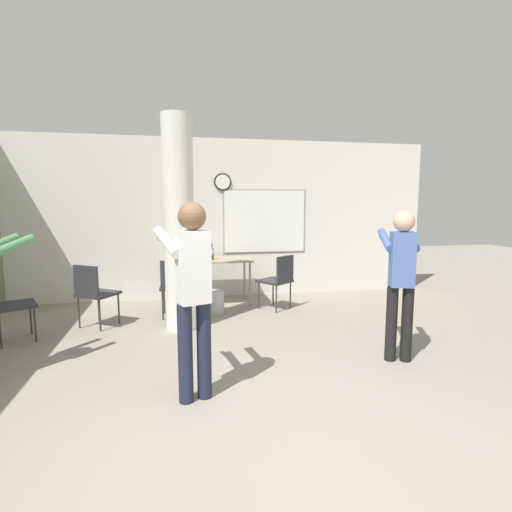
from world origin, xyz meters
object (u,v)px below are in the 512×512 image
chair_near_pillar (94,291)px  chair_by_left_wall (7,301)px  bottle_on_table (212,253)px  chair_table_left (175,283)px  person_playing_side (401,274)px  chair_table_right (278,278)px  folding_table (207,263)px  person_playing_front (192,286)px

chair_near_pillar → chair_by_left_wall: 1.00m
bottle_on_table → chair_near_pillar: size_ratio=0.31×
chair_table_left → person_playing_side: person_playing_side is taller
chair_table_right → chair_table_left: bearing=-175.2°
folding_table → person_playing_front: 3.30m
person_playing_front → bottle_on_table: bearing=81.9°
bottle_on_table → chair_near_pillar: 1.95m
chair_near_pillar → chair_table_left: size_ratio=1.00×
bottle_on_table → person_playing_side: size_ratio=0.17×
chair_by_left_wall → chair_table_left: bearing=19.5°
folding_table → chair_table_right: chair_table_right is taller
chair_by_left_wall → chair_table_right: (3.57, 0.83, 0.00)m
bottle_on_table → chair_table_left: bottle_on_table is taller
chair_by_left_wall → person_playing_front: size_ratio=0.52×
chair_near_pillar → chair_table_right: bearing=8.8°
chair_by_left_wall → chair_table_left: (1.97, 0.70, 0.00)m
chair_near_pillar → chair_table_right: 2.70m
folding_table → chair_near_pillar: chair_near_pillar is taller
chair_table_right → person_playing_front: size_ratio=0.52×
chair_by_left_wall → person_playing_side: size_ratio=0.54×
bottle_on_table → chair_by_left_wall: 2.94m
chair_table_right → chair_near_pillar: bearing=-171.2°
chair_near_pillar → person_playing_side: (3.40, -1.84, 0.43)m
person_playing_side → person_playing_front: (-2.19, -0.43, 0.05)m
folding_table → chair_table_right: bearing=-28.2°
chair_table_left → chair_table_right: bearing=4.8°
chair_near_pillar → person_playing_side: size_ratio=0.54×
chair_near_pillar → person_playing_side: bearing=-28.4°
bottle_on_table → chair_table_left: 0.96m
chair_by_left_wall → chair_table_right: bearing=13.1°
folding_table → person_playing_front: (-0.39, -3.26, 0.30)m
folding_table → chair_near_pillar: (-1.60, -0.99, -0.19)m
bottle_on_table → chair_table_left: (-0.60, -0.67, -0.35)m
folding_table → chair_by_left_wall: (-2.51, -1.41, -0.19)m
person_playing_front → chair_near_pillar: bearing=118.1°
person_playing_side → folding_table: bearing=122.5°
person_playing_side → person_playing_front: bearing=-168.8°
folding_table → chair_table_right: size_ratio=1.67×
folding_table → bottle_on_table: size_ratio=5.40×
chair_table_right → chair_table_left: same height
chair_by_left_wall → person_playing_side: bearing=-18.3°
chair_near_pillar → person_playing_front: size_ratio=0.52×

